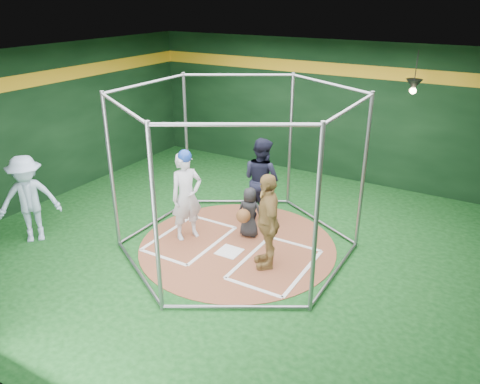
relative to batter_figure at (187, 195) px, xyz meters
The scene contains 12 objects.
room_shell 1.34m from the batter_figure, 11.26° to the left, with size 10.10×9.10×3.53m.
clay_disc 1.39m from the batter_figure, 10.84° to the left, with size 3.80×3.80×0.01m, color brown.
home_plate 1.37m from the batter_figure, ahead, with size 0.43×0.43×0.01m, color white.
batter_box_left 0.91m from the batter_figure, 33.69° to the right, with size 1.17×1.77×0.01m.
batter_box_right 2.18m from the batter_figure, ahead, with size 1.17×1.77×0.01m.
batting_cage 1.20m from the batter_figure, 10.84° to the left, with size 4.05×4.67×3.00m.
pendant_lamp_near 5.31m from the batter_figure, 49.62° to the left, with size 0.34×0.34×0.90m.
batter_figure is the anchor object (origin of this frame).
visitor_leopard 1.84m from the batter_figure, ahead, with size 1.03×0.43×1.75m, color tan.
catcher_figure 1.28m from the batter_figure, 31.85° to the left, with size 0.55×0.59×1.03m.
umpire 1.72m from the batter_figure, 60.10° to the left, with size 0.88×0.68×1.80m, color black.
bystander_blue 3.03m from the batter_figure, 147.84° to the right, with size 1.13×0.65×1.75m, color #ABC5E3.
Camera 1 is at (4.06, -6.83, 4.55)m, focal length 35.00 mm.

